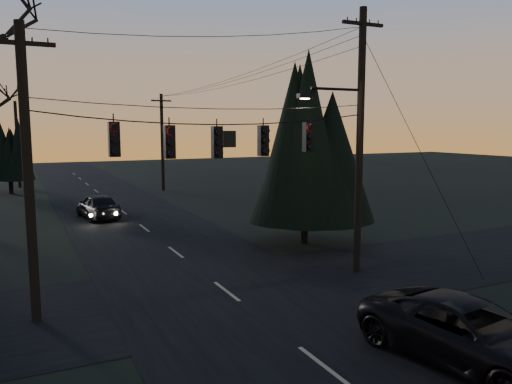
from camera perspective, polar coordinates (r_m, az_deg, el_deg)
name	(u,v)px	position (r m, az deg, el deg)	size (l,w,h in m)	color
main_road	(153,235)	(26.72, -11.65, -4.85)	(8.00, 120.00, 0.02)	black
cross_road	(227,292)	(17.53, -3.38, -11.29)	(60.00, 7.00, 0.02)	black
utility_pole_right	(356,272)	(20.17, 11.39, -8.92)	(5.00, 0.30, 10.00)	black
utility_pole_left	(37,321)	(16.35, -23.77, -13.35)	(1.80, 0.30, 8.50)	black
utility_pole_far_r	(163,190)	(45.28, -10.53, 0.18)	(1.80, 0.30, 8.50)	black
utility_pole_far_l	(20,187)	(51.66, -25.35, 0.47)	(0.30, 0.30, 8.00)	black
span_signal_assembly	(219,140)	(16.51, -4.29, 5.96)	(11.50, 0.44, 1.63)	black
evergreen_right	(305,149)	(24.00, 5.65, 4.89)	(4.52, 4.52, 7.97)	black
evergreen_dist	(9,153)	(46.97, -26.40, 4.04)	(3.49, 3.49, 5.77)	black
suv_near	(471,334)	(13.32, 23.32, -14.66)	(2.52, 5.46, 1.52)	black
sedan_oncoming_a	(98,206)	(32.34, -17.62, -1.54)	(1.83, 4.55, 1.55)	black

